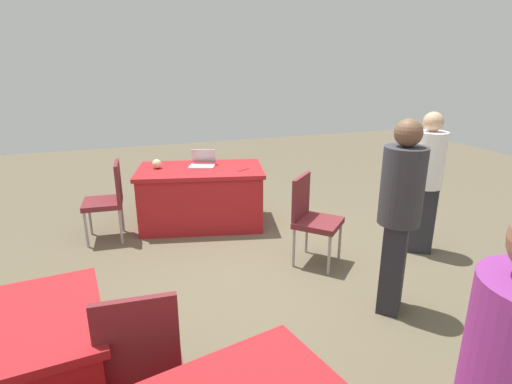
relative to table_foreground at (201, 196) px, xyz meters
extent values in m
plane|color=brown|center=(-0.32, 1.63, -0.38)|extent=(14.40, 14.40, 0.00)
cube|color=#AD1E23|center=(0.00, 0.00, 0.35)|extent=(1.74, 1.24, 0.05)
cube|color=#AD1E23|center=(0.00, 0.00, -0.03)|extent=(1.67, 1.19, 0.71)
cylinder|color=#9E9993|center=(-1.18, 1.51, -0.17)|extent=(0.03, 0.03, 0.43)
cylinder|color=#9E9993|center=(-0.90, 1.77, -0.17)|extent=(0.03, 0.03, 0.43)
cylinder|color=#9E9993|center=(-0.92, 1.23, -0.17)|extent=(0.03, 0.03, 0.43)
cylinder|color=#9E9993|center=(-0.64, 1.49, -0.17)|extent=(0.03, 0.03, 0.43)
cube|color=maroon|center=(-0.91, 1.50, 0.08)|extent=(0.62, 0.62, 0.06)
cube|color=maroon|center=(-0.77, 1.36, 0.33)|extent=(0.33, 0.32, 0.45)
cylinder|color=#9E9993|center=(1.17, 2.77, -0.15)|extent=(0.03, 0.03, 0.46)
cylinder|color=#9E9993|center=(0.79, 2.79, -0.15)|extent=(0.03, 0.03, 0.46)
cube|color=maroon|center=(0.99, 2.97, 0.11)|extent=(0.47, 0.47, 0.06)
cube|color=maroon|center=(1.00, 3.17, 0.36)|extent=(0.42, 0.07, 0.45)
cylinder|color=#9E9993|center=(1.41, 0.27, -0.17)|extent=(0.03, 0.03, 0.43)
cylinder|color=#9E9993|center=(1.38, -0.11, -0.17)|extent=(0.03, 0.03, 0.43)
cylinder|color=#9E9993|center=(1.03, 0.30, -0.17)|extent=(0.03, 0.03, 0.43)
cylinder|color=#9E9993|center=(1.00, -0.08, -0.17)|extent=(0.03, 0.03, 0.43)
cube|color=maroon|center=(1.20, 0.10, 0.08)|extent=(0.47, 0.47, 0.06)
cube|color=maroon|center=(1.00, 0.11, 0.33)|extent=(0.07, 0.42, 0.45)
cube|color=#26262D|center=(-2.13, 1.61, 0.00)|extent=(0.33, 0.30, 0.76)
cylinder|color=white|center=(-2.13, 1.61, 0.68)|extent=(0.47, 0.47, 0.60)
sphere|color=tan|center=(-2.13, 1.61, 1.08)|extent=(0.21, 0.21, 0.21)
cube|color=#26262D|center=(-1.12, 2.46, 0.02)|extent=(0.32, 0.33, 0.80)
cylinder|color=#333338|center=(-1.12, 2.46, 0.74)|extent=(0.48, 0.48, 0.63)
sphere|color=brown|center=(-1.12, 2.46, 1.16)|extent=(0.22, 0.22, 0.22)
cube|color=silver|center=(-0.04, -0.06, 0.39)|extent=(0.38, 0.32, 0.02)
cube|color=#B7B7BC|center=(-0.09, -0.19, 0.49)|extent=(0.32, 0.19, 0.19)
sphere|color=beige|center=(0.52, -0.17, 0.44)|extent=(0.12, 0.12, 0.12)
cube|color=red|center=(-0.49, 0.27, 0.38)|extent=(0.17, 0.13, 0.01)
camera|label=1|loc=(1.02, 4.98, 1.69)|focal=28.58mm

